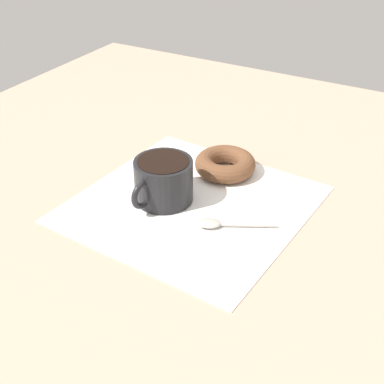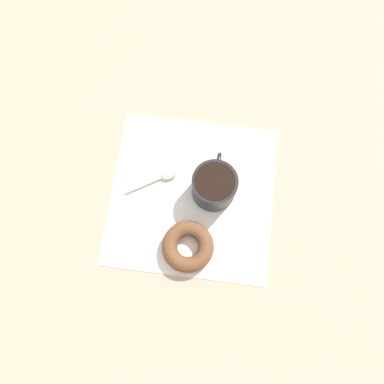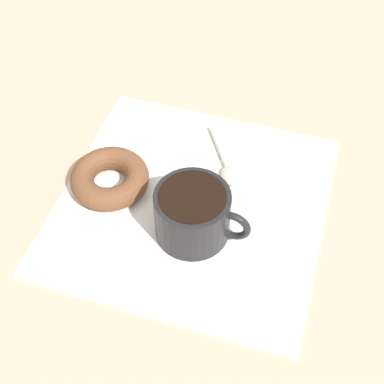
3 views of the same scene
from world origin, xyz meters
TOP-DOWN VIEW (x-y plane):
  - ground_plane at (0.00, 0.00)cm, footprint 120.00×120.00cm
  - napkin at (-0.60, 1.39)cm, footprint 35.94×35.94cm
  - coffee_cup at (3.84, 2.62)cm, footprint 9.12×11.82cm
  - donut at (-0.82, -9.68)cm, footprint 10.32×10.32cm
  - spoon at (-6.98, 4.79)cm, footprint 10.92×6.63cm

SIDE VIEW (x-z plane):
  - ground_plane at x=0.00cm, z-range -2.00..0.00cm
  - napkin at x=-0.60cm, z-range 0.00..0.30cm
  - spoon at x=-6.98cm, z-range 0.26..1.16cm
  - donut at x=-0.82cm, z-range 0.30..3.39cm
  - coffee_cup at x=3.84cm, z-range 0.44..7.25cm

